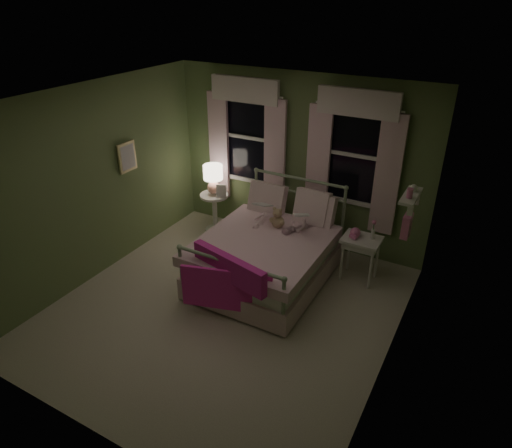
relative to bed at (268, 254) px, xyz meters
The scene contains 18 objects.
room_shell 1.28m from the bed, 99.79° to the right, with size 4.20×4.20×4.20m.
bed is the anchor object (origin of this frame).
pink_throw 1.04m from the bed, 90.31° to the right, with size 1.09×0.42×0.71m.
child_left 0.76m from the bed, 123.42° to the left, with size 0.26×0.17×0.72m, color #F7D1DD.
child_right 0.73m from the bed, 57.61° to the left, with size 0.32×0.25×0.66m, color #F7D1DD.
book_left 0.68m from the bed, 147.39° to the left, with size 0.20×0.27×0.03m, color beige.
book_right 0.64m from the bed, 33.64° to the left, with size 0.20×0.27×0.02m, color beige.
teddy_bear 0.50m from the bed, 91.15° to the left, with size 0.23×0.18×0.31m.
nightstand_left 1.63m from the bed, 150.08° to the left, with size 0.46×0.46×0.65m.
table_lamp 1.73m from the bed, 150.08° to the left, with size 0.31×0.31×0.48m.
book_nightstand 1.53m from the bed, 150.83° to the left, with size 0.16×0.22×0.02m, color beige.
nightstand_right 1.26m from the bed, 27.29° to the left, with size 0.50×0.40×0.64m.
pink_toy 1.20m from the bed, 29.35° to the left, with size 0.14×0.20×0.14m.
bud_vase 1.43m from the bed, 26.84° to the left, with size 0.06×0.06×0.28m.
window_left 1.97m from the bed, 130.95° to the left, with size 1.34×0.13×1.96m.
window_right 1.84m from the bed, 58.80° to the left, with size 1.34×0.13×1.96m.
wall_shelf 2.10m from the bed, ahead, with size 0.15×0.50×0.60m.
framed_picture 2.40m from the bed, behind, with size 0.03×0.32×0.42m.
Camera 1 is at (2.57, -3.85, 3.64)m, focal length 32.00 mm.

